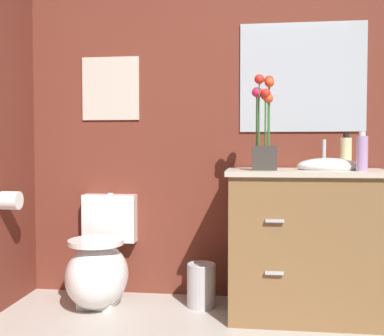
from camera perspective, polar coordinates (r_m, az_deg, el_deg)
wall_back at (r=3.17m, az=9.69°, el=7.02°), size 4.48×0.05×2.50m
toilet at (r=3.10m, az=-11.09°, el=-11.61°), size 0.38×0.59×0.69m
vanity_cabinet at (r=2.91m, az=13.67°, el=-8.53°), size 0.94×0.56×1.05m
flower_vase at (r=2.74m, az=8.69°, el=4.06°), size 0.14×0.14×0.55m
soap_bottle at (r=2.98m, az=18.09°, el=1.75°), size 0.07×0.07×0.21m
lotion_bottle at (r=2.77m, az=19.82°, el=1.73°), size 0.06×0.06×0.22m
trash_bin at (r=3.05m, az=1.14°, el=-13.91°), size 0.18×0.18×0.27m
wall_poster at (r=3.29m, az=-9.79°, el=9.42°), size 0.39×0.01×0.42m
wall_mirror at (r=3.18m, az=13.19°, el=10.61°), size 0.80×0.01×0.70m
toilet_paper_roll at (r=3.04m, az=-21.03°, el=-3.67°), size 0.11×0.11×0.11m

